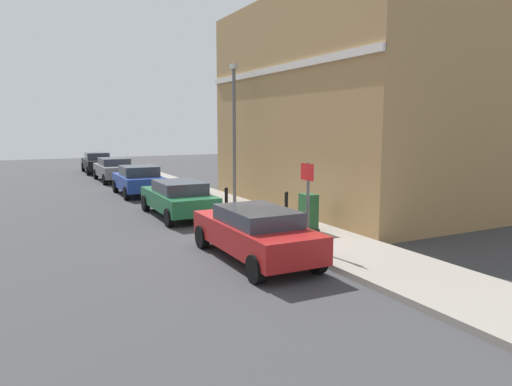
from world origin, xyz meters
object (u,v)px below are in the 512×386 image
at_px(bollard_far_kerb, 226,200).
at_px(street_sign, 308,192).
at_px(car_green, 178,198).
at_px(car_grey, 114,169).
at_px(utility_cabinet, 308,214).
at_px(lamppost, 234,128).
at_px(car_black, 97,162).
at_px(car_red, 255,232).
at_px(bollard_near_cabinet, 286,205).
at_px(car_blue, 139,180).

bearing_deg(bollard_far_kerb, street_sign, -89.56).
distance_m(car_green, car_grey, 12.67).
bearing_deg(car_grey, utility_cabinet, -171.51).
xyz_separation_m(car_green, bollard_far_kerb, (1.36, -1.35, -0.02)).
distance_m(bollard_far_kerb, street_sign, 5.32).
distance_m(utility_cabinet, bollard_far_kerb, 3.65).
bearing_deg(lamppost, street_sign, -100.42).
relative_size(car_black, street_sign, 1.90).
distance_m(utility_cabinet, street_sign, 2.41).
distance_m(car_black, lamppost, 17.76).
xyz_separation_m(car_red, bollard_far_kerb, (1.43, 5.07, -0.03)).
distance_m(utility_cabinet, bollard_near_cabinet, 1.51).
xyz_separation_m(car_grey, bollard_near_cabinet, (2.72, -15.93, -0.05)).
xyz_separation_m(car_grey, bollard_far_kerb, (1.34, -14.02, -0.05)).
relative_size(car_red, bollard_far_kerb, 4.28).
relative_size(car_grey, lamppost, 0.77).
bearing_deg(car_red, bollard_far_kerb, -15.29).
distance_m(car_green, car_black, 18.46).
bearing_deg(car_black, lamppost, -169.04).
bearing_deg(bollard_near_cabinet, lamppost, 89.03).
distance_m(car_red, car_green, 6.42).
height_order(car_grey, bollard_near_cabinet, car_grey).
xyz_separation_m(car_black, utility_cabinet, (2.73, -23.22, -0.07)).
relative_size(car_green, car_blue, 1.13).
bearing_deg(bollard_far_kerb, car_black, 94.18).
height_order(car_grey, bollard_far_kerb, car_grey).
xyz_separation_m(car_red, utility_cabinet, (2.71, 1.65, -0.05)).
bearing_deg(lamppost, car_black, 99.52).
distance_m(bollard_near_cabinet, bollard_far_kerb, 2.36).
distance_m(car_red, street_sign, 1.75).
distance_m(bollard_near_cabinet, street_sign, 3.71).
height_order(car_green, utility_cabinet, car_green).
xyz_separation_m(utility_cabinet, lamppost, (0.17, 5.89, 2.62)).
xyz_separation_m(car_grey, utility_cabinet, (2.62, -17.44, -0.07)).
distance_m(car_red, utility_cabinet, 3.18).
bearing_deg(utility_cabinet, bollard_near_cabinet, 86.20).
distance_m(car_blue, street_sign, 12.90).
bearing_deg(bollard_far_kerb, car_grey, 95.44).
bearing_deg(car_blue, car_red, -179.33).
bearing_deg(lamppost, car_grey, 103.60).
xyz_separation_m(car_green, bollard_near_cabinet, (2.75, -3.26, -0.02)).
xyz_separation_m(car_red, car_green, (0.06, 6.42, -0.01)).
xyz_separation_m(car_blue, car_black, (-0.06, 12.25, -0.01)).
distance_m(car_green, bollard_far_kerb, 1.92).
xyz_separation_m(street_sign, lamppost, (1.42, 7.71, 1.64)).
bearing_deg(car_grey, car_blue, 179.52).
bearing_deg(bollard_near_cabinet, car_black, 97.43).
height_order(bollard_near_cabinet, lamppost, lamppost).
distance_m(car_blue, bollard_far_kerb, 7.68).
bearing_deg(bollard_near_cabinet, car_green, 130.14).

